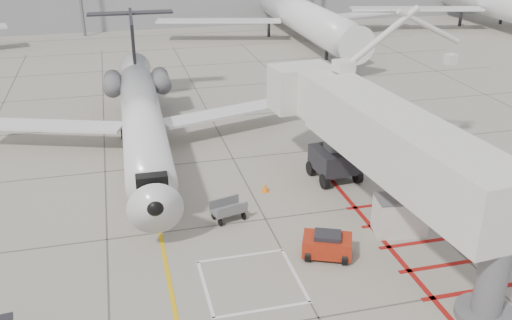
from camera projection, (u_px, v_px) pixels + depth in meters
name	position (u px, v px, depth m)	size (l,w,h in m)	color
ground_plane	(288.00, 262.00, 25.96)	(260.00, 260.00, 0.00)	gray
regional_jet	(142.00, 109.00, 34.28)	(22.17, 27.95, 7.32)	silver
jet_bridge	(399.00, 157.00, 26.80)	(9.55, 20.16, 8.06)	silver
pushback_tug	(327.00, 244.00, 26.12)	(2.22, 1.39, 1.29)	#A2240F
baggage_cart	(228.00, 210.00, 29.30)	(1.70, 1.07, 1.07)	#5C5D61
ground_power_unit	(400.00, 215.00, 27.96)	(2.44, 1.43, 1.93)	silver
cone_nose	(155.00, 207.00, 30.17)	(0.35, 0.35, 0.49)	orange
cone_side	(265.00, 187.00, 32.25)	(0.39, 0.39, 0.55)	orange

